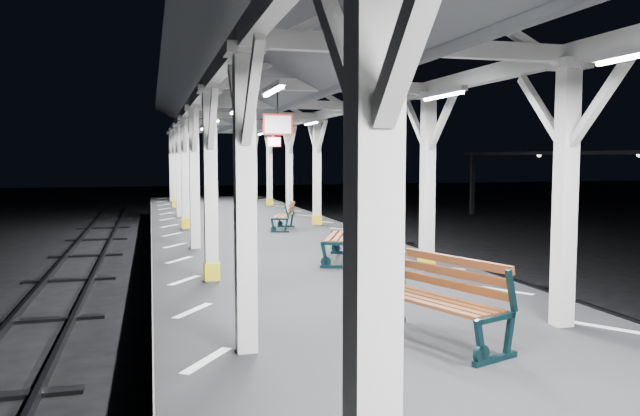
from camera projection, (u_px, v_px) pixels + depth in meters
name	position (u px, v px, depth m)	size (l,w,h in m)	color
ground	(360.00, 366.00, 9.37)	(120.00, 120.00, 0.00)	black
platform	(360.00, 333.00, 9.33)	(6.00, 50.00, 1.00)	black
hazard_stripes_left	(193.00, 311.00, 8.64)	(1.00, 48.00, 0.01)	silver
hazard_stripes_right	(506.00, 291.00, 9.93)	(1.00, 48.00, 0.01)	silver
track_right	(636.00, 336.00, 10.67)	(2.20, 60.00, 0.16)	#2D2D33
canopy	(362.00, 58.00, 8.98)	(5.40, 49.00, 4.65)	silver
bench_near	(442.00, 297.00, 7.20)	(1.22, 1.91, 0.97)	black
bench_mid	(347.00, 235.00, 12.74)	(1.34, 1.98, 1.01)	black
bench_far	(286.00, 215.00, 18.22)	(0.99, 1.57, 0.80)	black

